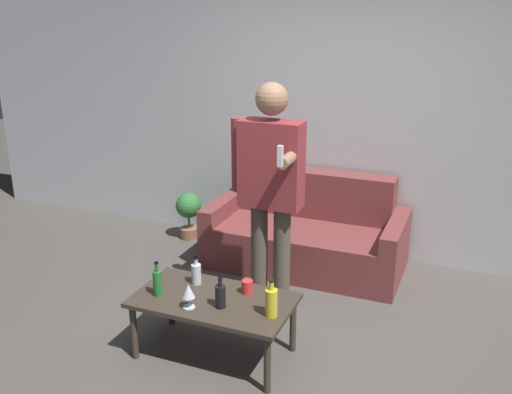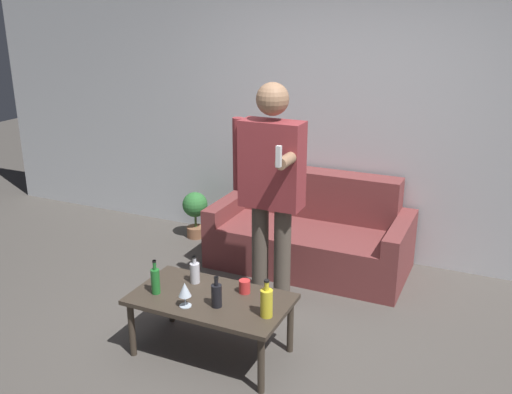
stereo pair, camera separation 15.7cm
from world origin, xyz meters
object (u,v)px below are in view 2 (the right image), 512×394
object	(u,v)px
coffee_table	(211,303)
bottle_orange	(267,302)
person_standing_front	(271,183)
couch	(311,235)

from	to	relation	value
coffee_table	bottle_orange	bearing A→B (deg)	-8.48
bottle_orange	coffee_table	bearing A→B (deg)	171.52
person_standing_front	coffee_table	bearing A→B (deg)	-99.39
couch	bottle_orange	world-z (taller)	couch
couch	person_standing_front	world-z (taller)	person_standing_front
bottle_orange	couch	bearing A→B (deg)	99.80
couch	coffee_table	world-z (taller)	couch
couch	bottle_orange	distance (m)	1.70
coffee_table	bottle_orange	world-z (taller)	bottle_orange
coffee_table	person_standing_front	bearing A→B (deg)	80.61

